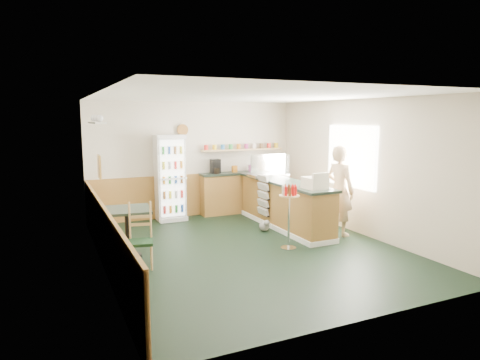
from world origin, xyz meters
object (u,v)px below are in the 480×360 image
condiment_stand (289,206)px  shopkeeper (340,191)px  cafe_table (127,223)px  cafe_chair (139,233)px  drinks_fridge (170,178)px  display_case (268,166)px  cash_register (315,183)px

condiment_stand → shopkeeper: bearing=14.9°
cafe_table → cafe_chair: (0.09, -0.50, -0.06)m
drinks_fridge → cafe_chair: (-1.28, -2.80, -0.44)m
display_case → cash_register: (0.00, -1.85, -0.14)m
display_case → condiment_stand: bearing=-108.4°
drinks_fridge → cafe_table: bearing=-120.8°
display_case → condiment_stand: 2.24m
display_case → cafe_table: display_case is taller
shopkeeper → cafe_table: 4.12m
cash_register → shopkeeper: 0.75m
condiment_stand → cafe_table: condiment_stand is taller
shopkeeper → cafe_table: (-4.10, 0.33, -0.31)m
cash_register → cafe_chair: bearing=178.4°
display_case → cafe_chair: 3.87m
condiment_stand → cafe_chair: 2.64m
drinks_fridge → shopkeeper: (2.73, -2.63, -0.08)m
cash_register → shopkeeper: shopkeeper is taller
cafe_table → cash_register: bearing=-7.9°
drinks_fridge → cafe_table: 2.71m
shopkeeper → cafe_chair: 4.03m
drinks_fridge → condiment_stand: (1.34, -3.00, -0.19)m
display_case → cafe_table: size_ratio=1.03×
display_case → cafe_table: 3.73m
condiment_stand → cafe_chair: (-2.62, 0.20, -0.25)m
shopkeeper → condiment_stand: (-1.39, -0.37, -0.11)m
drinks_fridge → cafe_chair: drinks_fridge is taller
cash_register → cafe_table: 3.47m
display_case → cafe_table: (-3.40, -1.38, -0.66)m
drinks_fridge → cash_register: (2.03, -2.78, 0.14)m
cash_register → condiment_stand: bearing=-164.0°
drinks_fridge → shopkeeper: bearing=-44.0°
cafe_chair → drinks_fridge: bearing=78.6°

